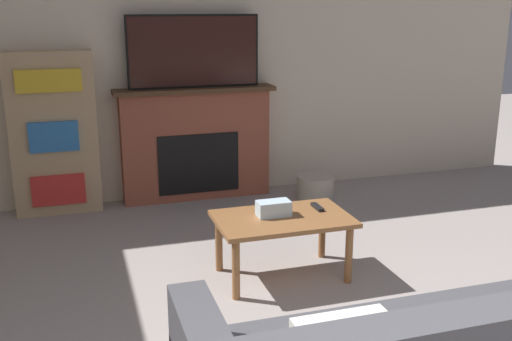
{
  "coord_description": "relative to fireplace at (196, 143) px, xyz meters",
  "views": [
    {
      "loc": [
        -1.2,
        -1.09,
        1.78
      ],
      "look_at": [
        -0.03,
        2.67,
        0.68
      ],
      "focal_mm": 42.0,
      "sensor_mm": 36.0,
      "label": 1
    }
  ],
  "objects": [
    {
      "name": "bookshelf",
      "position": [
        -1.24,
        -0.02,
        0.17
      ],
      "size": [
        0.72,
        0.29,
        1.41
      ],
      "color": "tan",
      "rests_on": "ground_plane"
    },
    {
      "name": "wall_back",
      "position": [
        0.12,
        0.14,
        0.82
      ],
      "size": [
        6.68,
        0.06,
        2.7
      ],
      "color": "beige",
      "rests_on": "ground_plane"
    },
    {
      "name": "coffee_table",
      "position": [
        0.19,
        -1.86,
        -0.16
      ],
      "size": [
        0.89,
        0.56,
        0.43
      ],
      "color": "brown",
      "rests_on": "ground_plane"
    },
    {
      "name": "remote_control",
      "position": [
        0.47,
        -1.78,
        -0.09
      ],
      "size": [
        0.04,
        0.15,
        0.02
      ],
      "color": "black",
      "rests_on": "coffee_table"
    },
    {
      "name": "storage_basket",
      "position": [
        1.06,
        -0.36,
        -0.42
      ],
      "size": [
        0.35,
        0.35,
        0.21
      ],
      "color": "#BCB29E",
      "rests_on": "ground_plane"
    },
    {
      "name": "fireplace",
      "position": [
        0.0,
        0.0,
        0.0
      ],
      "size": [
        1.47,
        0.28,
        1.05
      ],
      "color": "brown",
      "rests_on": "ground_plane"
    },
    {
      "name": "tv",
      "position": [
        -0.0,
        -0.02,
        0.84
      ],
      "size": [
        1.19,
        0.03,
        0.65
      ],
      "color": "black",
      "rests_on": "fireplace"
    },
    {
      "name": "tissue_box",
      "position": [
        0.14,
        -1.82,
        -0.05
      ],
      "size": [
        0.22,
        0.12,
        0.1
      ],
      "color": "silver",
      "rests_on": "coffee_table"
    }
  ]
}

